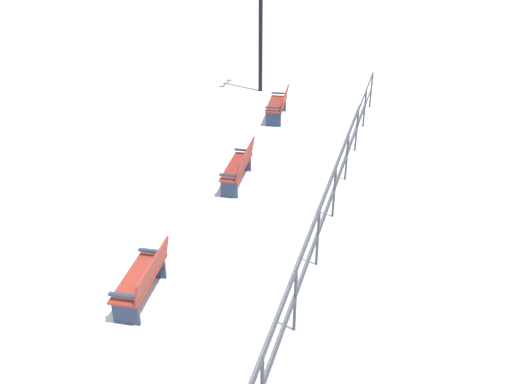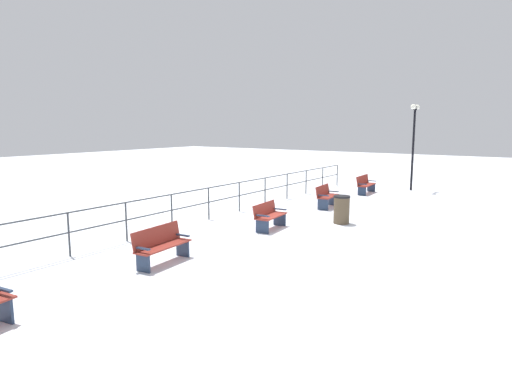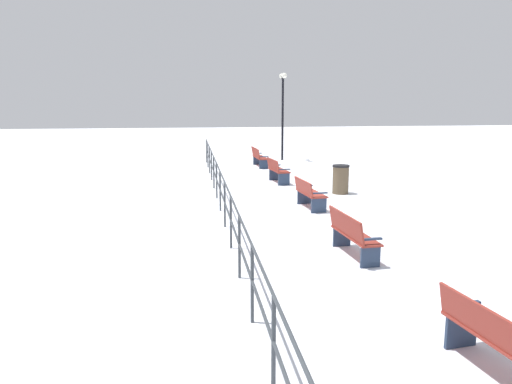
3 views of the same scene
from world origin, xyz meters
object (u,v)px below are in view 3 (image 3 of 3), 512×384
bench_nearest (496,338)px  bench_third (309,193)px  bench_second (352,234)px  lamppost_middle (283,99)px  bench_fourth (277,170)px  trash_bin (341,179)px  bench_fifth (259,157)px

bench_nearest → bench_third: size_ratio=1.10×
bench_third → bench_nearest: bearing=-95.6°
bench_second → lamppost_middle: size_ratio=0.38×
bench_fourth → trash_bin: bearing=-60.7°
bench_fourth → lamppost_middle: bearing=71.6°
bench_third → lamppost_middle: (1.32, 11.29, 2.62)m
bench_third → bench_fourth: (-0.14, 4.46, 0.03)m
bench_third → bench_fourth: bearing=86.1°
trash_bin → bench_fifth: bearing=104.6°
trash_bin → bench_second: bearing=-105.1°
bench_second → bench_nearest: bearing=-92.1°
bench_second → lamppost_middle: bearing=79.6°
bench_third → bench_fifth: (-0.22, 8.93, 0.02)m
bench_third → bench_fifth: size_ratio=0.87×
bench_second → trash_bin: 6.78m
bench_second → trash_bin: (1.77, 6.54, 0.01)m
bench_fourth → lamppost_middle: size_ratio=0.34×
lamppost_middle → trash_bin: bearing=-88.5°
bench_third → trash_bin: 2.60m
lamppost_middle → bench_nearest: bearing=-93.7°
bench_nearest → lamppost_middle: lamppost_middle is taller
bench_nearest → bench_second: bearing=85.2°
bench_second → bench_fifth: (-0.02, 13.39, -0.01)m
bench_second → bench_third: bench_second is taller
bench_fifth → trash_bin: 7.08m
bench_nearest → bench_fifth: bearing=83.2°
bench_nearest → lamppost_middle: 20.43m
bench_nearest → bench_fourth: bearing=83.1°
bench_second → bench_fifth: bearing=85.2°
bench_nearest → lamppost_middle: bearing=78.7°
bench_fourth → bench_nearest: bearing=-95.7°
bench_nearest → bench_fifth: size_ratio=0.96×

